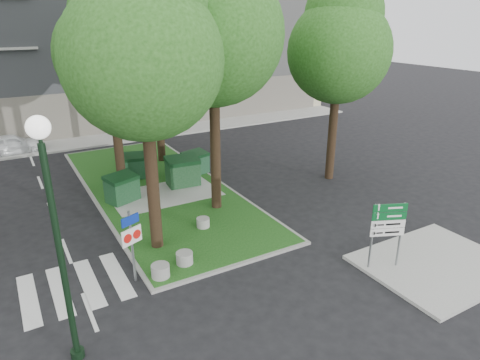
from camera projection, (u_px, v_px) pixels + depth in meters
ground at (224, 269)px, 14.68m from camera, size 120.00×120.00×0.00m
median_island at (158, 188)px, 21.35m from camera, size 6.00×16.00×0.12m
median_kerb at (158, 189)px, 21.36m from camera, size 6.30×16.30×0.10m
sidewalk_corner at (437, 264)px, 14.85m from camera, size 5.00×4.00×0.12m
building_sidewalk at (99, 140)px, 29.60m from camera, size 42.00×3.00×0.12m
zebra_crossing at (103, 279)px, 14.14m from camera, size 5.00×3.00×0.01m
apartment_building at (64, 17)px, 32.80m from camera, size 41.00×12.00×16.00m
tree_median_near_left at (144, 43)px, 13.45m from camera, size 5.20×5.20×10.53m
tree_median_near_right at (214, 20)px, 16.45m from camera, size 5.60×5.60×11.46m
tree_median_mid at (109, 43)px, 19.05m from camera, size 4.80×4.80×9.99m
tree_median_far at (153, 12)px, 22.49m from camera, size 5.80×5.80×11.93m
tree_street_right at (340, 41)px, 20.48m from camera, size 5.00×5.00×10.06m
dumpster_a at (122, 188)px, 19.57m from camera, size 1.66×1.42×1.30m
dumpster_b at (138, 166)px, 22.52m from camera, size 1.58×1.28×1.29m
dumpster_c at (183, 171)px, 21.41m from camera, size 1.70×1.27×1.49m
dumpster_d at (196, 163)px, 23.04m from camera, size 1.52×1.24×1.23m
bollard_left at (160, 271)px, 13.98m from camera, size 0.60×0.60×0.43m
bollard_right at (203, 222)px, 17.30m from camera, size 0.53×0.53×0.38m
bollard_mid at (185, 258)px, 14.73m from camera, size 0.58×0.58×0.42m
litter_bin at (196, 165)px, 23.52m from camera, size 0.36×0.36×0.62m
street_lamp at (54, 218)px, 9.50m from camera, size 0.50×0.50×6.26m
traffic_sign_pole at (131, 237)px, 13.46m from camera, size 0.71×0.33×2.52m
directional_sign at (388, 225)px, 14.09m from camera, size 1.09×0.50×2.34m
car_white at (11, 144)px, 26.53m from camera, size 3.96×1.89×1.31m
car_silver at (143, 123)px, 31.82m from camera, size 4.09×1.46×1.34m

